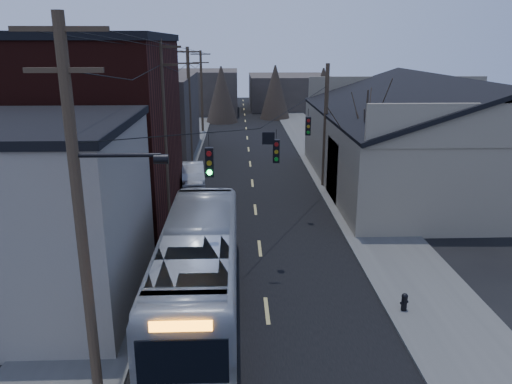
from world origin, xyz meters
The scene contains 14 objects.
road_surface centered at (0.00, 30.00, 0.01)m, with size 9.00×110.00×0.02m, color black.
sidewalk_left centered at (-6.50, 30.00, 0.06)m, with size 4.00×110.00×0.12m, color #474744.
sidewalk_right centered at (6.50, 30.00, 0.06)m, with size 4.00×110.00×0.12m, color #474744.
building_clapboard centered at (-9.00, 9.00, 3.50)m, with size 8.00×8.00×7.00m, color #6E665C.
building_brick centered at (-10.00, 20.00, 5.00)m, with size 10.00×12.00×10.00m, color black.
building_left_far centered at (-9.50, 36.00, 3.50)m, with size 9.00×14.00×7.00m, color #37312C.
warehouse centered at (13.00, 25.00, 2.70)m, with size 16.16×20.60×7.73m.
building_far_left centered at (-6.00, 65.00, 3.00)m, with size 10.00×12.00×6.00m, color #37312C.
building_far_right centered at (7.00, 70.00, 2.50)m, with size 12.00×14.00×5.00m, color #37312C.
bare_tree centered at (6.50, 20.00, 3.60)m, with size 0.40×0.40×7.20m, color black.
utility_lines centered at (-3.11, 24.14, 4.95)m, with size 11.24×45.28×10.50m.
bus centered at (-2.57, 8.46, 1.69)m, with size 2.83×12.10×3.37m, color #A7ACB3.
parked_car centered at (-4.30, 26.13, 0.74)m, with size 1.57×4.49×1.48m, color #A7ABAF.
fire_hydrant centered at (5.16, 7.66, 0.49)m, with size 0.34×0.24×0.70m.
Camera 1 is at (-1.05, -8.86, 9.80)m, focal length 35.00 mm.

